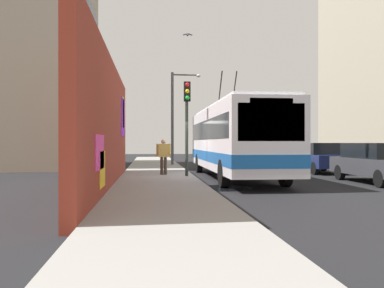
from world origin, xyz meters
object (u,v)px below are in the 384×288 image
parked_car_navy (319,157)px  city_bus (234,138)px  pedestrian_midblock (164,154)px  parked_car_dark_gray (378,162)px  street_lamp (176,111)px  traffic_light (187,112)px

parked_car_navy → city_bus: bearing=119.2°
city_bus → pedestrian_midblock: size_ratio=7.18×
parked_car_dark_gray → street_lamp: 14.17m
pedestrian_midblock → traffic_light: bearing=-134.4°
traffic_light → city_bus: bearing=-78.9°
parked_car_dark_gray → traffic_light: traffic_light is taller
parked_car_navy → parked_car_dark_gray: bearing=-180.0°
parked_car_navy → traffic_light: bearing=114.3°
parked_car_dark_gray → traffic_light: 7.98m
parked_car_navy → traffic_light: 8.33m
traffic_light → street_lamp: 9.57m
city_bus → parked_car_navy: 6.03m
street_lamp → city_bus: bearing=-167.6°
pedestrian_midblock → street_lamp: bearing=-7.4°
city_bus → parked_car_dark_gray: city_bus is taller
traffic_light → pedestrian_midblock: bearing=45.6°
street_lamp → traffic_light: bearing=179.2°
traffic_light → street_lamp: size_ratio=0.67×
traffic_light → parked_car_dark_gray: bearing=-107.6°
parked_car_dark_gray → street_lamp: (11.86, 7.21, 2.86)m
city_bus → parked_car_navy: bearing=-60.8°
city_bus → pedestrian_midblock: city_bus is taller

